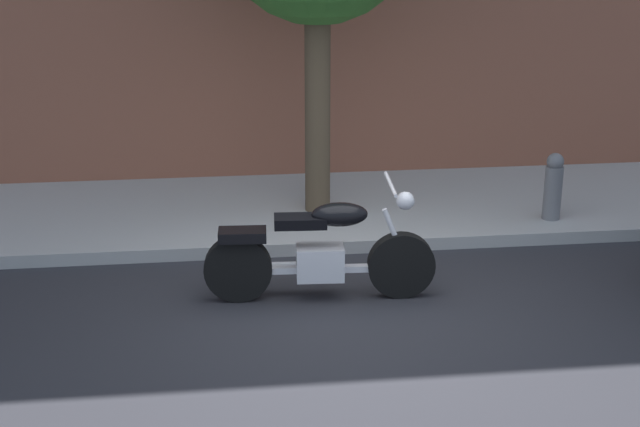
# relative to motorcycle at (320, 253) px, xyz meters

# --- Properties ---
(ground_plane) EXTENTS (60.00, 60.00, 0.00)m
(ground_plane) POSITION_rel_motorcycle_xyz_m (0.24, -0.39, -0.45)
(ground_plane) COLOR #28282D
(sidewalk) EXTENTS (21.05, 2.58, 0.14)m
(sidewalk) POSITION_rel_motorcycle_xyz_m (0.24, 2.37, -0.38)
(sidewalk) COLOR #A6A6A6
(sidewalk) RESTS_ON ground
(motorcycle) EXTENTS (2.16, 0.70, 1.13)m
(motorcycle) POSITION_rel_motorcycle_xyz_m (0.00, 0.00, 0.00)
(motorcycle) COLOR black
(motorcycle) RESTS_ON ground
(fire_hydrant) EXTENTS (0.20, 0.20, 0.91)m
(fire_hydrant) POSITION_rel_motorcycle_xyz_m (2.82, 1.54, 0.00)
(fire_hydrant) COLOR slate
(fire_hydrant) RESTS_ON ground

